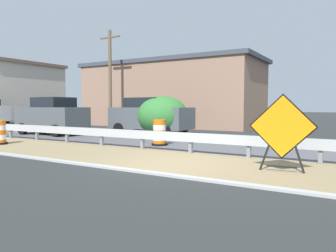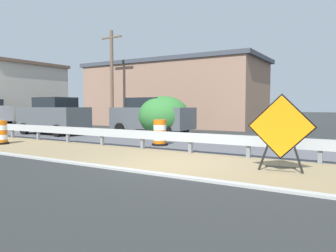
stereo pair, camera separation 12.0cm
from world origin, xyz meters
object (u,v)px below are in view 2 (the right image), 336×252
object	(u,v)px
warning_sign_diamond	(281,130)
utility_pole_near	(112,78)
traffic_barrel_close	(1,133)
car_mid_far_lane	(151,116)
traffic_barrel_nearest	(160,134)
car_lead_far_lane	(54,116)

from	to	relation	value
warning_sign_diamond	utility_pole_near	world-z (taller)	utility_pole_near
warning_sign_diamond	traffic_barrel_close	size ratio (longest dim) A/B	1.92
utility_pole_near	car_mid_far_lane	bearing A→B (deg)	-115.77
warning_sign_diamond	utility_pole_near	bearing A→B (deg)	-130.39
traffic_barrel_nearest	utility_pole_near	world-z (taller)	utility_pole_near
warning_sign_diamond	traffic_barrel_nearest	world-z (taller)	warning_sign_diamond
utility_pole_near	traffic_barrel_nearest	bearing A→B (deg)	-128.56
car_lead_far_lane	warning_sign_diamond	bearing A→B (deg)	162.32
warning_sign_diamond	car_lead_far_lane	size ratio (longest dim) A/B	0.47
utility_pole_near	traffic_barrel_close	bearing A→B (deg)	-166.17
utility_pole_near	car_lead_far_lane	bearing A→B (deg)	-174.92
traffic_barrel_nearest	traffic_barrel_close	size ratio (longest dim) A/B	1.05
utility_pole_near	warning_sign_diamond	bearing A→B (deg)	-124.86
traffic_barrel_close	car_lead_far_lane	bearing A→B (deg)	24.08
traffic_barrel_nearest	car_lead_far_lane	world-z (taller)	car_lead_far_lane
traffic_barrel_close	car_mid_far_lane	size ratio (longest dim) A/B	0.21
traffic_barrel_close	utility_pole_near	distance (m)	10.70
traffic_barrel_close	car_lead_far_lane	world-z (taller)	car_lead_far_lane
car_lead_far_lane	utility_pole_near	distance (m)	6.16
car_lead_far_lane	utility_pole_near	xyz separation A→B (m)	(5.56, 0.49, 2.61)
traffic_barrel_nearest	utility_pole_near	bearing A→B (deg)	51.44
warning_sign_diamond	car_mid_far_lane	size ratio (longest dim) A/B	0.41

